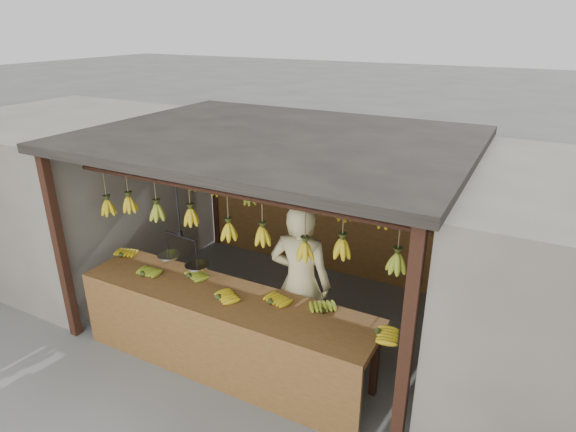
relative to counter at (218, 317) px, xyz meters
The scene contains 8 objects.
ground 1.41m from the counter, 88.90° to the left, with size 80.00×80.00×0.00m, color #5B5B57.
stall 2.00m from the counter, 89.13° to the left, with size 4.30×3.30×2.40m.
neighbor_left 3.81m from the counter, 161.09° to the left, with size 3.00×3.00×2.30m, color slate.
counter is the anchor object (origin of this frame).
hanging_bananas 1.54m from the counter, 88.60° to the left, with size 3.60×2.25×0.39m.
balance_scale 0.80m from the counter, 159.75° to the left, with size 0.69×0.30×0.90m.
vendor 0.94m from the counter, 45.67° to the left, with size 0.68×0.45×1.87m, color beige.
bag_bundles 3.25m from the counter, 52.67° to the left, with size 0.08×0.26×1.28m.
Camera 1 is at (2.63, -4.65, 3.58)m, focal length 30.00 mm.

